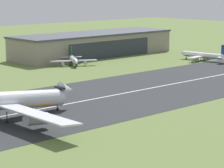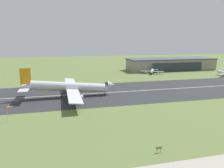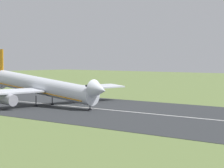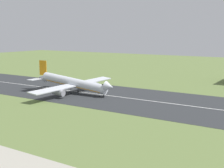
# 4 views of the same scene
# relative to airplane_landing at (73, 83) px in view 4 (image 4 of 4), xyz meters

# --- Properties ---
(ground_plane) EXTENTS (678.24, 678.24, 0.00)m
(ground_plane) POSITION_rel_airplane_landing_xyz_m (29.61, -53.92, -5.17)
(ground_plane) COLOR olive
(runway_strip) EXTENTS (438.24, 52.58, 0.06)m
(runway_strip) POSITION_rel_airplane_landing_xyz_m (29.61, 3.86, -5.14)
(runway_strip) COLOR #2B2D30
(runway_strip) RESTS_ON ground_plane
(runway_centreline) EXTENTS (394.41, 0.70, 0.01)m
(runway_centreline) POSITION_rel_airplane_landing_xyz_m (29.61, 3.86, -5.10)
(runway_centreline) COLOR silver
(runway_centreline) RESTS_ON runway_strip
(airplane_landing) EXTENTS (49.84, 58.79, 15.82)m
(airplane_landing) POSITION_rel_airplane_landing_xyz_m (0.00, 0.00, 0.00)
(airplane_landing) COLOR silver
(airplane_landing) RESTS_ON ground_plane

